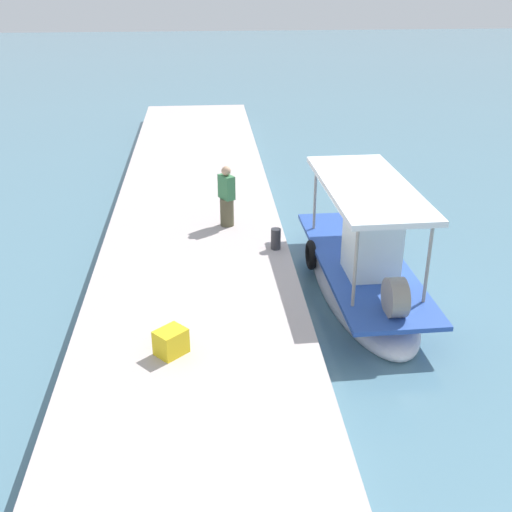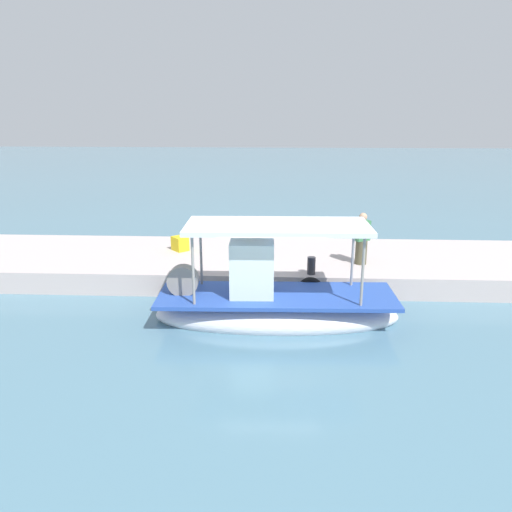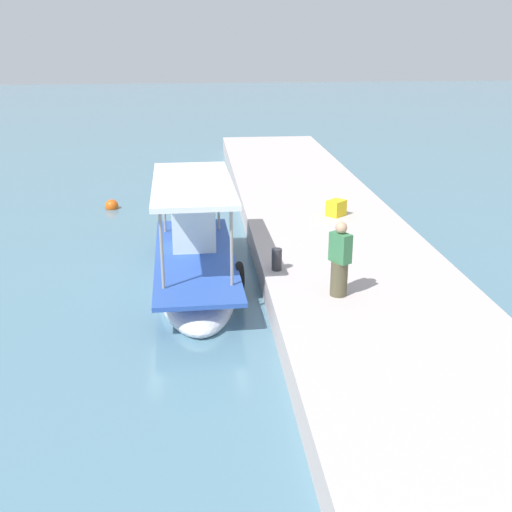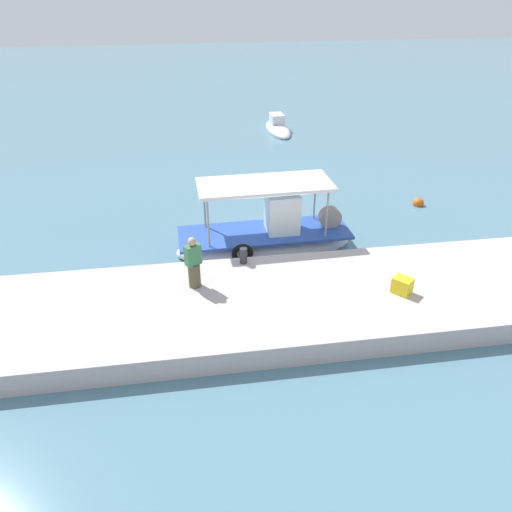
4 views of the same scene
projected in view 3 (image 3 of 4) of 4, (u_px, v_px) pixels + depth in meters
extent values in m
plane|color=slate|center=(195.00, 282.00, 16.03)|extent=(120.00, 120.00, 0.00)
cube|color=#C1B2AF|center=(347.00, 264.00, 16.28)|extent=(36.00, 4.58, 0.67)
ellipsoid|color=silver|center=(196.00, 278.00, 15.88)|extent=(6.40, 2.11, 1.00)
cube|color=#2B4FAA|center=(195.00, 257.00, 15.70)|extent=(6.15, 2.10, 0.10)
cube|color=silver|center=(193.00, 222.00, 16.05)|extent=(1.13, 1.10, 1.53)
cylinder|color=gray|center=(164.00, 203.00, 17.21)|extent=(0.07, 0.07, 1.83)
cylinder|color=gray|center=(218.00, 201.00, 17.38)|extent=(0.07, 0.07, 1.83)
cylinder|color=gray|center=(162.00, 253.00, 13.42)|extent=(0.07, 0.07, 1.83)
cylinder|color=gray|center=(232.00, 250.00, 13.59)|extent=(0.07, 0.07, 1.83)
cube|color=white|center=(192.00, 184.00, 15.07)|extent=(4.61, 2.00, 0.12)
torus|color=black|center=(240.00, 277.00, 14.99)|extent=(0.74, 0.20, 0.74)
cylinder|color=gray|center=(192.00, 214.00, 17.81)|extent=(0.81, 0.37, 0.80)
cylinder|color=brown|center=(339.00, 278.00, 13.42)|extent=(0.49, 0.49, 0.75)
cube|color=#3B7C4C|center=(340.00, 248.00, 13.19)|extent=(0.52, 0.45, 0.62)
sphere|color=tan|center=(341.00, 228.00, 13.04)|extent=(0.25, 0.25, 0.25)
cylinder|color=#2D2D33|center=(277.00, 259.00, 14.86)|extent=(0.24, 0.24, 0.52)
cube|color=yellow|center=(336.00, 208.00, 19.15)|extent=(0.66, 0.67, 0.48)
sphere|color=#E45914|center=(112.00, 206.00, 22.44)|extent=(0.47, 0.47, 0.47)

